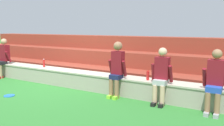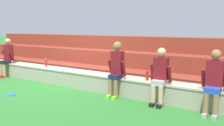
# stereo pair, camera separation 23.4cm
# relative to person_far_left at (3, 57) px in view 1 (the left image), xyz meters

# --- Properties ---
(ground_plane) EXTENTS (80.00, 80.00, 0.00)m
(ground_plane) POSITION_rel_person_far_left_xyz_m (2.50, -0.02, -0.75)
(ground_plane) COLOR #2D752D
(stone_seating_wall) EXTENTS (9.95, 0.53, 0.49)m
(stone_seating_wall) POSITION_rel_person_far_left_xyz_m (2.50, 0.23, -0.48)
(stone_seating_wall) COLOR #A8A08E
(stone_seating_wall) RESTS_ON ground
(brick_bleachers) EXTENTS (11.44, 2.07, 1.49)m
(brick_bleachers) POSITION_rel_person_far_left_xyz_m (2.50, 2.03, -0.17)
(brick_bleachers) COLOR maroon
(brick_bleachers) RESTS_ON ground
(person_far_left) EXTENTS (0.51, 0.54, 1.41)m
(person_far_left) POSITION_rel_person_far_left_xyz_m (0.00, 0.00, 0.00)
(person_far_left) COLOR tan
(person_far_left) RESTS_ON ground
(person_left_of_center) EXTENTS (0.48, 0.48, 1.45)m
(person_left_of_center) POSITION_rel_person_far_left_xyz_m (4.74, -0.04, 0.03)
(person_left_of_center) COLOR #996B4C
(person_left_of_center) RESTS_ON ground
(person_center) EXTENTS (0.50, 0.46, 1.34)m
(person_center) POSITION_rel_person_far_left_xyz_m (5.92, -0.04, -0.04)
(person_center) COLOR #DBAD89
(person_center) RESTS_ON ground
(person_right_of_center) EXTENTS (0.52, 0.53, 1.36)m
(person_right_of_center) POSITION_rel_person_far_left_xyz_m (7.08, -0.04, -0.03)
(person_right_of_center) COLOR #996B4C
(person_right_of_center) RESTS_ON ground
(water_bottle_near_left) EXTENTS (0.06, 0.06, 0.28)m
(water_bottle_near_left) POSITION_rel_person_far_left_xyz_m (1.80, 0.24, -0.12)
(water_bottle_near_left) COLOR red
(water_bottle_near_left) RESTS_ON stone_seating_wall
(water_bottle_center_gap) EXTENTS (0.07, 0.07, 0.24)m
(water_bottle_center_gap) POSITION_rel_person_far_left_xyz_m (5.51, 0.18, -0.14)
(water_bottle_center_gap) COLOR red
(water_bottle_center_gap) RESTS_ON stone_seating_wall
(water_bottle_mid_left) EXTENTS (0.08, 0.08, 0.25)m
(water_bottle_mid_left) POSITION_rel_person_far_left_xyz_m (4.39, 0.28, -0.13)
(water_bottle_mid_left) COLOR blue
(water_bottle_mid_left) RESTS_ON stone_seating_wall
(plastic_cup_middle) EXTENTS (0.08, 0.08, 0.13)m
(plastic_cup_middle) POSITION_rel_person_far_left_xyz_m (-0.36, 0.20, -0.19)
(plastic_cup_middle) COLOR red
(plastic_cup_middle) RESTS_ON stone_seating_wall
(frisbee) EXTENTS (0.27, 0.27, 0.02)m
(frisbee) POSITION_rel_person_far_left_xyz_m (2.25, -1.44, -0.74)
(frisbee) COLOR blue
(frisbee) RESTS_ON ground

